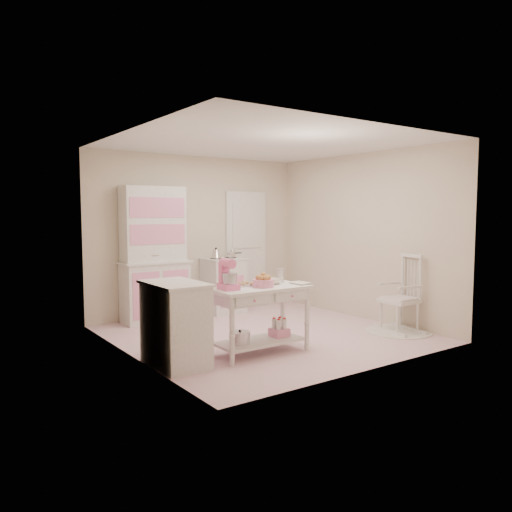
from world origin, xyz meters
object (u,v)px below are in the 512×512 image
(stove, at_px, (223,285))
(rocking_chair, at_px, (400,293))
(work_table, at_px, (259,320))
(base_cabinet, at_px, (175,324))
(hutch, at_px, (155,254))
(bread_basket, at_px, (263,283))
(stand_mixer, at_px, (228,275))

(stove, bearing_deg, rocking_chair, -63.02)
(stove, height_order, work_table, stove)
(stove, xyz_separation_m, work_table, (-0.91, -2.30, -0.06))
(stove, relative_size, base_cabinet, 1.00)
(hutch, relative_size, work_table, 1.73)
(base_cabinet, height_order, bread_basket, base_cabinet)
(hutch, bearing_deg, stove, -2.39)
(stove, height_order, base_cabinet, same)
(hutch, bearing_deg, base_cabinet, -108.62)
(base_cabinet, xyz_separation_m, work_table, (1.03, -0.14, -0.06))
(rocking_chair, distance_m, stand_mixer, 2.69)
(hutch, distance_m, stove, 1.33)
(base_cabinet, bearing_deg, rocking_chair, -7.21)
(hutch, xyz_separation_m, stove, (1.20, -0.05, -0.58))
(work_table, height_order, stand_mixer, stand_mixer)
(base_cabinet, bearing_deg, work_table, -7.65)
(stove, distance_m, stand_mixer, 2.69)
(work_table, bearing_deg, hutch, 96.93)
(stove, relative_size, work_table, 0.77)
(rocking_chair, relative_size, bread_basket, 4.40)
(hutch, xyz_separation_m, bread_basket, (0.31, -2.40, -0.19))
(stove, height_order, bread_basket, stove)
(rocking_chair, bearing_deg, bread_basket, -175.58)
(stove, distance_m, bread_basket, 2.55)
(stand_mixer, bearing_deg, work_table, 0.35)
(hutch, height_order, stand_mixer, hutch)
(stove, relative_size, rocking_chair, 0.84)
(stand_mixer, bearing_deg, stove, 62.77)
(base_cabinet, height_order, stand_mixer, stand_mixer)
(stand_mixer, bearing_deg, bread_basket, -5.97)
(stand_mixer, xyz_separation_m, bread_basket, (0.44, -0.07, -0.12))
(base_cabinet, relative_size, stand_mixer, 2.71)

